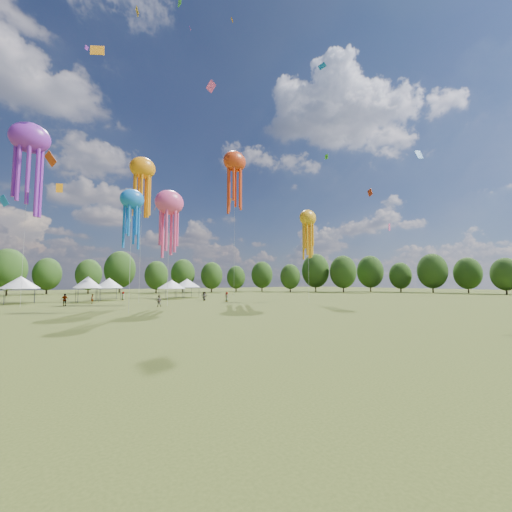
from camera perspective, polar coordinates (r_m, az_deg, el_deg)
ground at (r=22.01m, az=27.67°, el=-13.33°), size 300.00×300.00×0.00m
spectator_near at (r=47.74m, az=-16.99°, el=-7.68°), size 0.98×0.93×1.60m
spectators_far at (r=59.61m, az=-14.63°, el=-7.07°), size 25.49×15.20×1.78m
festival_tents at (r=66.86m, az=-22.71°, el=-4.49°), size 35.91×10.69×4.44m
show_kites at (r=58.86m, az=-15.61°, el=12.72°), size 43.47×23.54×32.29m
small_kites at (r=61.58m, az=-11.92°, el=20.99°), size 73.96×60.57×45.29m
treeline at (r=74.10m, az=-23.58°, el=-1.89°), size 201.57×95.24×13.43m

